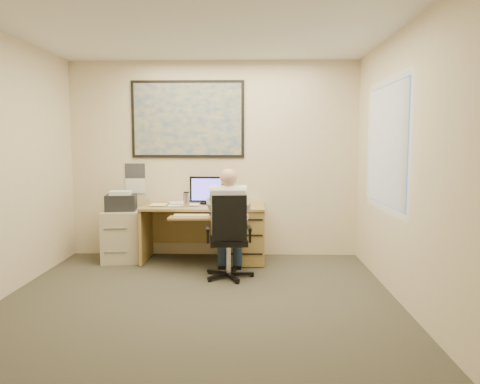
{
  "coord_description": "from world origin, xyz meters",
  "views": [
    {
      "loc": [
        0.53,
        -4.26,
        1.58
      ],
      "look_at": [
        0.39,
        1.3,
        0.99
      ],
      "focal_mm": 35.0,
      "sensor_mm": 36.0,
      "label": 1
    }
  ],
  "objects_px": {
    "filing_cabinet": "(122,231)",
    "office_chair": "(228,254)",
    "desk": "(229,228)",
    "person": "(229,223)"
  },
  "relations": [
    {
      "from": "filing_cabinet",
      "to": "office_chair",
      "type": "distance_m",
      "value": 1.69
    },
    {
      "from": "desk",
      "to": "person",
      "type": "relative_size",
      "value": 1.25
    },
    {
      "from": "filing_cabinet",
      "to": "person",
      "type": "relative_size",
      "value": 0.74
    },
    {
      "from": "desk",
      "to": "person",
      "type": "xyz_separation_m",
      "value": [
        0.03,
        -0.76,
        0.2
      ]
    },
    {
      "from": "desk",
      "to": "person",
      "type": "bearing_deg",
      "value": -87.48
    },
    {
      "from": "desk",
      "to": "office_chair",
      "type": "bearing_deg",
      "value": -88.03
    },
    {
      "from": "filing_cabinet",
      "to": "person",
      "type": "distance_m",
      "value": 1.67
    },
    {
      "from": "filing_cabinet",
      "to": "office_chair",
      "type": "height_order",
      "value": "office_chair"
    },
    {
      "from": "desk",
      "to": "filing_cabinet",
      "type": "height_order",
      "value": "desk"
    },
    {
      "from": "office_chair",
      "to": "person",
      "type": "xyz_separation_m",
      "value": [
        0.0,
        0.08,
        0.35
      ]
    }
  ]
}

